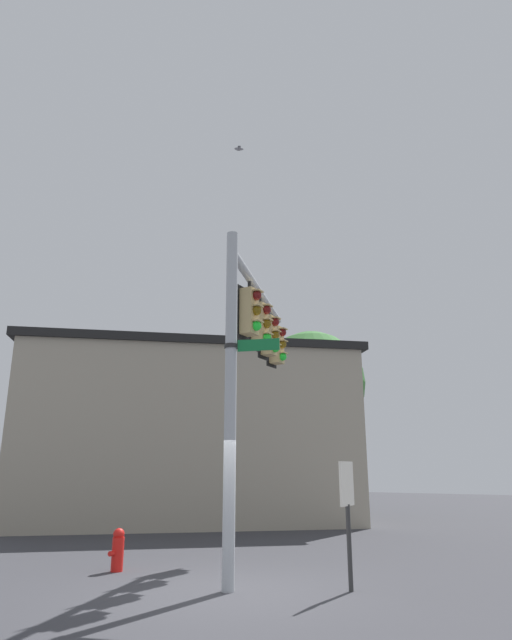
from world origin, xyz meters
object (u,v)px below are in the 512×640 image
object	(u,v)px
traffic_light_mid_outer	(270,335)
traffic_light_mid_inner	(261,324)
traffic_light_arm_end	(277,345)
street_name_sign	(245,346)
bird_flying	(239,149)
historical_marker	(347,504)
fire_hydrant	(118,549)
traffic_light_nearest_pole	(250,311)

from	to	relation	value
traffic_light_mid_outer	traffic_light_mid_inner	bearing A→B (deg)	17.70
traffic_light_arm_end	street_name_sign	world-z (taller)	traffic_light_arm_end
traffic_light_mid_inner	street_name_sign	distance (m)	2.90
traffic_light_mid_outer	street_name_sign	bearing A→B (deg)	21.42
bird_flying	historical_marker	xyz separation A→B (m)	(1.01, 2.96, -8.69)
traffic_light_arm_end	historical_marker	size ratio (longest dim) A/B	0.62
bird_flying	fire_hydrant	xyz separation A→B (m)	(1.65, -1.79, -9.67)
traffic_light_nearest_pole	traffic_light_arm_end	xyz separation A→B (m)	(-3.27, -1.04, 0.00)
traffic_light_mid_inner	traffic_light_arm_end	size ratio (longest dim) A/B	1.00
traffic_light_mid_inner	traffic_light_arm_end	bearing A→B (deg)	-162.30
traffic_light_mid_inner	fire_hydrant	distance (m)	5.81
traffic_light_mid_inner	historical_marker	bearing A→B (deg)	60.21
bird_flying	traffic_light_mid_inner	bearing A→B (deg)	141.51
fire_hydrant	historical_marker	xyz separation A→B (m)	(-0.64, 4.75, 0.99)
bird_flying	traffic_light_nearest_pole	bearing A→B (deg)	49.48
street_name_sign	bird_flying	bearing A→B (deg)	-144.45
traffic_light_mid_inner	historical_marker	xyz separation A→B (m)	(1.48, 2.59, -3.97)
traffic_light_mid_inner	traffic_light_nearest_pole	bearing A→B (deg)	17.70
street_name_sign	traffic_light_nearest_pole	bearing A→B (deg)	-153.04
traffic_light_mid_inner	historical_marker	distance (m)	4.97
traffic_light_mid_inner	traffic_light_arm_end	world-z (taller)	same
traffic_light_arm_end	fire_hydrant	xyz separation A→B (m)	(4.30, -1.47, -4.96)
traffic_light_nearest_pole	traffic_light_mid_outer	world-z (taller)	same
traffic_light_mid_inner	fire_hydrant	bearing A→B (deg)	-45.59
traffic_light_mid_outer	street_name_sign	xyz separation A→B (m)	(3.54, 1.39, -1.13)
street_name_sign	historical_marker	size ratio (longest dim) A/B	0.48
traffic_light_nearest_pole	traffic_light_mid_inner	size ratio (longest dim) A/B	1.00
street_name_sign	fire_hydrant	world-z (taller)	street_name_sign
traffic_light_mid_outer	fire_hydrant	distance (m)	6.18
traffic_light_mid_inner	traffic_light_mid_outer	world-z (taller)	same
traffic_light_nearest_pole	traffic_light_arm_end	bearing A→B (deg)	-162.30
traffic_light_mid_inner	traffic_light_mid_outer	distance (m)	1.14
bird_flying	fire_hydrant	world-z (taller)	bird_flying
fire_hydrant	historical_marker	distance (m)	4.90
street_name_sign	historical_marker	distance (m)	3.38
street_name_sign	fire_hydrant	xyz separation A→B (m)	(-0.33, -3.21, -3.83)
street_name_sign	fire_hydrant	bearing A→B (deg)	-95.96
traffic_light_nearest_pole	fire_hydrant	world-z (taller)	traffic_light_nearest_pole
traffic_light_nearest_pole	street_name_sign	size ratio (longest dim) A/B	1.28
bird_flying	historical_marker	bearing A→B (deg)	71.18
traffic_light_mid_outer	historical_marker	xyz separation A→B (m)	(2.57, 2.94, -3.97)
historical_marker	traffic_light_nearest_pole	bearing A→B (deg)	-99.94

